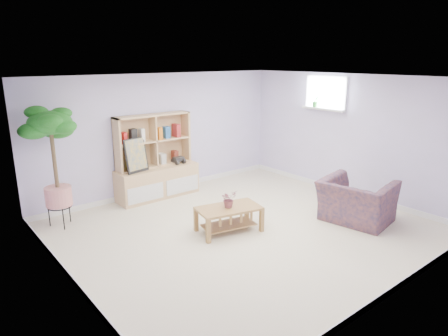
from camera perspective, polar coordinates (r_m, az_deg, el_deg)
floor at (r=6.59m, az=2.89°, el=-8.62°), size 5.50×5.00×0.01m
ceiling at (r=6.02m, az=3.21°, el=12.70°), size 5.50×5.00×0.01m
walls at (r=6.20m, az=3.04°, el=1.55°), size 5.51×5.01×2.40m
baseboard at (r=6.57m, az=2.90°, el=-8.22°), size 5.50×5.00×0.10m
window at (r=8.48m, az=14.37°, el=10.36°), size 0.10×0.98×0.68m
window_sill at (r=8.46m, az=13.98°, el=8.19°), size 0.14×1.00×0.04m
storage_unit at (r=7.89m, az=-9.61°, el=1.59°), size 1.64×0.56×1.64m
poster at (r=7.59m, az=-12.46°, el=1.78°), size 0.48×0.20×0.64m
toy_truck at (r=8.11m, az=-6.53°, el=1.17°), size 0.31×0.23×0.16m
coffee_table at (r=6.41m, az=0.69°, el=-7.33°), size 1.09×0.75×0.41m
table_plant at (r=6.30m, az=0.67°, el=-4.43°), size 0.25×0.21×0.27m
floor_tree at (r=6.89m, az=-22.96°, el=-0.03°), size 0.97×0.97×1.98m
armchair at (r=7.07m, az=18.41°, el=-4.12°), size 1.15×1.27×0.83m
sill_plant at (r=8.58m, az=12.91°, el=9.29°), size 0.14×0.12×0.24m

